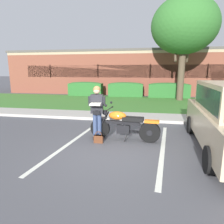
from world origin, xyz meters
name	(u,v)px	position (x,y,z in m)	size (l,w,h in m)	color
ground_plane	(122,148)	(0.00, 0.00, 0.00)	(140.00, 140.00, 0.00)	#4C4C51
curb_strip	(131,120)	(0.00, 3.13, 0.06)	(60.00, 0.20, 0.12)	#ADA89E
concrete_walk	(133,116)	(0.00, 3.98, 0.04)	(60.00, 1.50, 0.08)	#ADA89E
grass_lawn	(138,103)	(0.00, 8.15, 0.03)	(60.00, 6.82, 0.06)	#3D752D
stall_stripe_0	(71,142)	(-1.61, 0.20, 0.00)	(0.12, 4.40, 0.01)	silver
stall_stripe_1	(163,148)	(1.14, 0.20, 0.00)	(0.12, 4.40, 0.01)	silver
motorcycle	(127,125)	(0.06, 0.70, 0.48)	(2.24, 0.82, 1.18)	black
rider_person	(97,108)	(-0.88, 0.60, 1.01)	(0.53, 0.61, 1.70)	black
handbag	(99,138)	(-0.76, 0.30, 0.14)	(0.28, 0.13, 0.36)	#562D19
shade_tree	(184,26)	(2.94, 9.91, 5.17)	(4.52, 4.52, 7.12)	#4C3D2D
hedge_left	(86,89)	(-4.70, 11.40, 0.65)	(2.92, 0.90, 1.24)	#286028
hedge_center_left	(126,89)	(-1.20, 11.40, 0.65)	(2.86, 0.90, 1.24)	#286028
hedge_center_right	(169,90)	(2.30, 11.40, 0.65)	(3.23, 0.90, 1.24)	#286028
brick_building	(150,72)	(0.77, 17.08, 2.04)	(27.61, 9.07, 4.08)	brown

